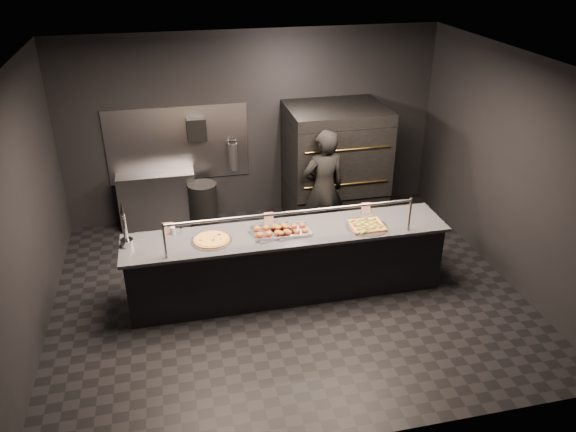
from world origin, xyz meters
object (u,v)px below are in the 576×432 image
at_px(slider_tray_b, 291,230).
at_px(round_pizza, 212,240).
at_px(fire_extinguisher, 233,156).
at_px(pizza_oven, 335,165).
at_px(worker, 324,189).
at_px(service_counter, 287,262).
at_px(prep_shelf, 158,200).
at_px(trash_bin, 203,206).
at_px(slider_tray_a, 272,231).
at_px(towel_dispenser, 196,129).
at_px(beer_tap, 126,234).
at_px(square_pizza, 367,226).

bearing_deg(slider_tray_b, round_pizza, -179.64).
bearing_deg(fire_extinguisher, slider_tray_b, -80.60).
height_order(pizza_oven, worker, pizza_oven).
bearing_deg(slider_tray_b, service_counter, 156.45).
distance_m(prep_shelf, trash_bin, 0.74).
xyz_separation_m(slider_tray_a, worker, (1.01, 1.20, -0.05)).
xyz_separation_m(round_pizza, worker, (1.77, 1.22, -0.03)).
distance_m(slider_tray_b, worker, 1.44).
bearing_deg(service_counter, prep_shelf, 124.59).
bearing_deg(slider_tray_a, trash_bin, 108.66).
height_order(pizza_oven, slider_tray_b, pizza_oven).
relative_size(pizza_oven, towel_dispenser, 5.46).
relative_size(towel_dispenser, beer_tap, 0.59).
bearing_deg(square_pizza, slider_tray_a, 175.13).
bearing_deg(pizza_oven, beer_tap, -149.95).
bearing_deg(fire_extinguisher, worker, -45.87).
bearing_deg(service_counter, towel_dispenser, 110.63).
bearing_deg(service_counter, round_pizza, -178.28).
distance_m(pizza_oven, worker, 0.80).
bearing_deg(square_pizza, prep_shelf, 137.20).
relative_size(round_pizza, trash_bin, 0.67).
bearing_deg(slider_tray_b, worker, 57.77).
bearing_deg(worker, slider_tray_a, 41.77).
bearing_deg(slider_tray_b, fire_extinguisher, 99.40).
bearing_deg(prep_shelf, service_counter, -55.41).
relative_size(fire_extinguisher, beer_tap, 0.86).
bearing_deg(fire_extinguisher, round_pizza, -103.87).
xyz_separation_m(round_pizza, trash_bin, (0.05, 2.11, -0.56)).
distance_m(pizza_oven, round_pizza, 2.89).
xyz_separation_m(prep_shelf, slider_tray_a, (1.41, -2.32, 0.50)).
distance_m(beer_tap, slider_tray_a, 1.76).
distance_m(service_counter, towel_dispenser, 2.78).
bearing_deg(slider_tray_b, pizza_oven, 59.14).
xyz_separation_m(towel_dispenser, worker, (1.72, -1.20, -0.65)).
bearing_deg(slider_tray_a, beer_tap, 177.41).
distance_m(square_pizza, worker, 1.32).
height_order(service_counter, prep_shelf, service_counter).
distance_m(round_pizza, trash_bin, 2.19).
height_order(beer_tap, worker, worker).
bearing_deg(beer_tap, worker, 21.98).
height_order(slider_tray_a, trash_bin, slider_tray_a).
relative_size(slider_tray_b, trash_bin, 0.68).
distance_m(service_counter, prep_shelf, 2.82).
distance_m(service_counter, pizza_oven, 2.30).
xyz_separation_m(beer_tap, slider_tray_a, (1.76, -0.08, -0.14)).
xyz_separation_m(pizza_oven, towel_dispenser, (-2.10, 0.49, 0.58)).
bearing_deg(prep_shelf, towel_dispenser, 5.71).
height_order(round_pizza, square_pizza, square_pizza).
bearing_deg(slider_tray_b, trash_bin, 114.28).
distance_m(trash_bin, worker, 2.01).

